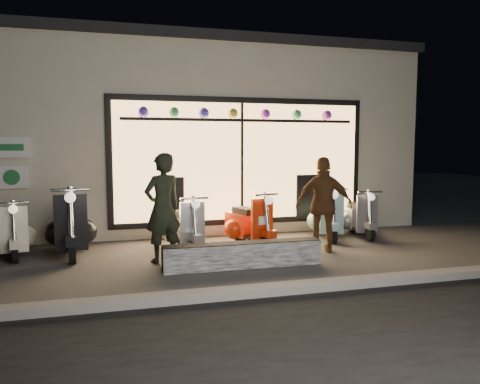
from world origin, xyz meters
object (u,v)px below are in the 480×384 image
object	(u,v)px
woman	(324,205)
graffiti_barrier	(243,255)
scooter_silver	(184,227)
scooter_red	(247,224)
man	(163,208)

from	to	relation	value
woman	graffiti_barrier	bearing A→B (deg)	37.92
scooter_silver	woman	size ratio (longest dim) A/B	0.80
scooter_silver	graffiti_barrier	bearing A→B (deg)	-75.37
scooter_red	man	size ratio (longest dim) A/B	0.79
scooter_red	woman	xyz separation A→B (m)	(1.12, -1.00, 0.45)
graffiti_barrier	man	size ratio (longest dim) A/B	1.40
graffiti_barrier	scooter_red	bearing A→B (deg)	71.95
woman	man	bearing A→B (deg)	15.08
scooter_silver	man	size ratio (longest dim) A/B	0.77
man	woman	distance (m)	2.80
scooter_red	man	distance (m)	1.97
graffiti_barrier	scooter_silver	xyz separation A→B (m)	(-0.66, 1.63, 0.19)
graffiti_barrier	man	world-z (taller)	man
man	woman	bearing A→B (deg)	152.91
graffiti_barrier	scooter_silver	bearing A→B (deg)	111.93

